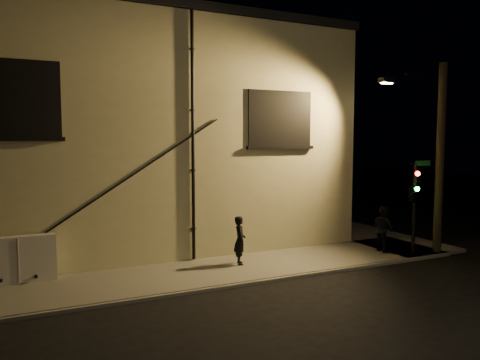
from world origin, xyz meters
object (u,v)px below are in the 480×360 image
utility_cabinet (18,260)px  traffic_signal (413,192)px  streetlamp_pole (437,154)px  pedestrian_b (384,228)px  pedestrian_a (240,240)px

utility_cabinet → traffic_signal: traffic_signal is taller
streetlamp_pole → pedestrian_b: bearing=152.7°
pedestrian_b → streetlamp_pole: (1.63, -0.84, 2.74)m
utility_cabinet → pedestrian_a: 6.68m
utility_cabinet → pedestrian_b: 12.26m
pedestrian_b → utility_cabinet: bearing=89.0°
pedestrian_b → streetlamp_pole: bearing=-110.9°
pedestrian_b → traffic_signal: size_ratio=0.51×
pedestrian_b → streetlamp_pole: streetlamp_pole is taller
utility_cabinet → streetlamp_pole: size_ratio=0.30×
utility_cabinet → pedestrian_b: (12.16, -1.59, 0.17)m
utility_cabinet → traffic_signal: bearing=-10.9°
utility_cabinet → pedestrian_a: bearing=-8.0°
streetlamp_pole → traffic_signal: bearing=-179.3°
utility_cabinet → traffic_signal: 13.00m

